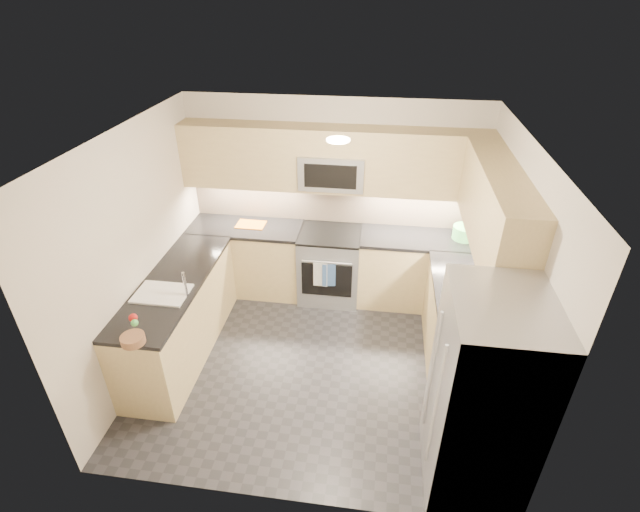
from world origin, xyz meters
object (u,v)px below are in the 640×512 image
Objects in this scene: utensil_bowl at (464,233)px; gas_range at (330,266)px; microwave at (332,170)px; refrigerator at (482,399)px; fruit_basket at (133,339)px; cutting_board at (251,225)px.

gas_range is at bearing -177.49° from utensil_bowl.
refrigerator is at bearing -60.38° from microwave.
utensil_bowl is 1.36× the size of fruit_basket.
gas_range is 1.14m from cutting_board.
microwave reaches higher than cutting_board.
gas_range is 0.51× the size of refrigerator.
refrigerator is 3.51m from cutting_board.
microwave is 1.27m from cutting_board.
gas_range is at bearing -90.00° from microwave.
refrigerator is at bearing -93.63° from utensil_bowl.
microwave reaches higher than refrigerator.
fruit_basket is (-1.44, -2.36, -0.72)m from microwave.
microwave is 2.11× the size of cutting_board.
cutting_board is (-2.48, 2.49, 0.05)m from refrigerator.
microwave is 2.73× the size of utensil_bowl.
microwave reaches higher than fruit_basket.
microwave is 0.42× the size of refrigerator.
microwave is at bearing 178.05° from utensil_bowl.
refrigerator is (1.45, -2.43, 0.45)m from gas_range.
gas_range is 1.71m from utensil_bowl.
utensil_bowl is at bearing 2.51° from gas_range.
utensil_bowl is 2.63m from cutting_board.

